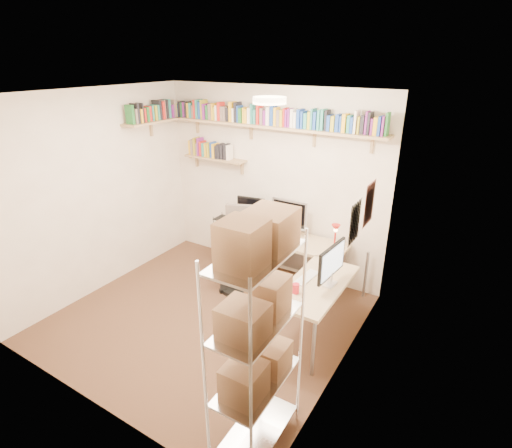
{
  "coord_description": "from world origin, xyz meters",
  "views": [
    {
      "loc": [
        2.52,
        -3.0,
        2.82
      ],
      "look_at": [
        0.34,
        0.55,
        1.07
      ],
      "focal_mm": 28.0,
      "sensor_mm": 36.0,
      "label": 1
    }
  ],
  "objects": [
    {
      "name": "room_shell",
      "position": [
        0.0,
        0.0,
        1.55
      ],
      "size": [
        3.24,
        3.04,
        2.52
      ],
      "color": "beige",
      "rests_on": "ground"
    },
    {
      "name": "office_chair",
      "position": [
        -0.04,
        0.81,
        0.46
      ],
      "size": [
        0.63,
        0.63,
        1.08
      ],
      "rotation": [
        0.0,
        0.0,
        0.39
      ],
      "color": "black",
      "rests_on": "ground"
    },
    {
      "name": "wire_rack",
      "position": [
        1.36,
        -1.1,
        1.25
      ],
      "size": [
        0.39,
        0.77,
        1.96
      ],
      "rotation": [
        0.0,
        0.0,
        0.02
      ],
      "color": "silver",
      "rests_on": "ground"
    },
    {
      "name": "wall_shelves",
      "position": [
        -0.43,
        1.3,
        2.03
      ],
      "size": [
        3.12,
        1.09,
        0.8
      ],
      "color": "tan",
      "rests_on": "ground"
    },
    {
      "name": "corner_desk",
      "position": [
        0.47,
        0.96,
        0.65
      ],
      "size": [
        2.03,
        1.68,
        1.14
      ],
      "color": "beige",
      "rests_on": "ground"
    },
    {
      "name": "ground",
      "position": [
        0.0,
        0.0,
        0.0
      ],
      "size": [
        3.2,
        3.2,
        0.0
      ],
      "primitive_type": "plane",
      "color": "#46301E",
      "rests_on": "ground"
    }
  ]
}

